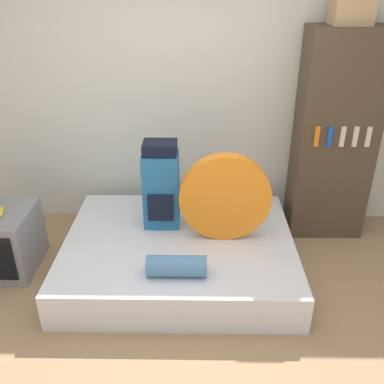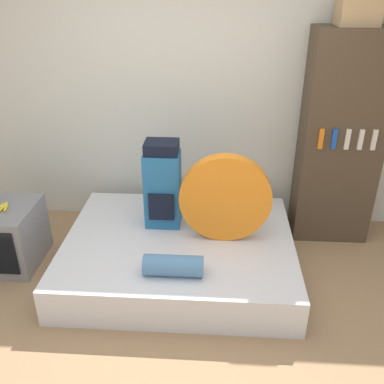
{
  "view_description": "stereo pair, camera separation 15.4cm",
  "coord_description": "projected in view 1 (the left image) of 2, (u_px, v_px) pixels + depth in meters",
  "views": [
    {
      "loc": [
        0.14,
        -2.27,
        2.38
      ],
      "look_at": [
        0.09,
        0.83,
        0.77
      ],
      "focal_mm": 40.0,
      "sensor_mm": 36.0,
      "label": 1
    },
    {
      "loc": [
        0.29,
        -2.26,
        2.38
      ],
      "look_at": [
        0.09,
        0.83,
        0.77
      ],
      "focal_mm": 40.0,
      "sensor_mm": 36.0,
      "label": 2
    }
  ],
  "objects": [
    {
      "name": "bookshelf",
      "position": [
        334.0,
        138.0,
        4.0
      ],
      "size": [
        0.71,
        0.42,
        1.98
      ],
      "color": "#473828",
      "rests_on": "ground_plane"
    },
    {
      "name": "sleeping_roll",
      "position": [
        177.0,
        266.0,
        3.22
      ],
      "size": [
        0.45,
        0.16,
        0.16
      ],
      "color": "teal",
      "rests_on": "bed"
    },
    {
      "name": "bed",
      "position": [
        179.0,
        253.0,
        3.78
      ],
      "size": [
        1.97,
        1.57,
        0.32
      ],
      "color": "silver",
      "rests_on": "ground_plane"
    },
    {
      "name": "ground_plane",
      "position": [
        178.0,
        339.0,
        3.11
      ],
      "size": [
        16.0,
        16.0,
        0.0
      ],
      "primitive_type": "plane",
      "color": "#997551"
    },
    {
      "name": "backpack",
      "position": [
        161.0,
        186.0,
        3.74
      ],
      "size": [
        0.31,
        0.28,
        0.78
      ],
      "color": "#23669E",
      "rests_on": "bed"
    },
    {
      "name": "tent_bag",
      "position": [
        225.0,
        198.0,
        3.55
      ],
      "size": [
        0.77,
        0.11,
        0.77
      ],
      "color": "orange",
      "rests_on": "bed"
    },
    {
      "name": "cardboard_box",
      "position": [
        351.0,
        10.0,
        3.53
      ],
      "size": [
        0.32,
        0.28,
        0.23
      ],
      "color": "tan",
      "rests_on": "bookshelf"
    },
    {
      "name": "television",
      "position": [
        1.0,
        240.0,
        3.74
      ],
      "size": [
        0.58,
        0.61,
        0.56
      ],
      "color": "gray",
      "rests_on": "ground_plane"
    },
    {
      "name": "wall_back",
      "position": [
        184.0,
        97.0,
        4.11
      ],
      "size": [
        8.0,
        0.05,
        2.6
      ],
      "color": "silver",
      "rests_on": "ground_plane"
    }
  ]
}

